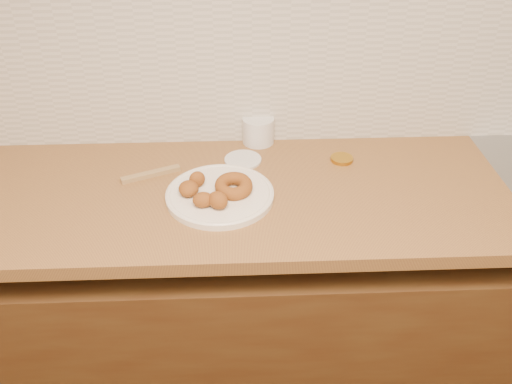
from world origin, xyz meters
TOP-DOWN VIEW (x-y plane):
  - base_cabinet at (0.00, 1.69)m, footprint 3.60×0.60m
  - butcher_block at (-0.65, 1.69)m, footprint 2.30×0.62m
  - backsplash at (0.00, 1.99)m, footprint 3.60×0.02m
  - donut_plate at (-0.33, 1.65)m, footprint 0.30×0.30m
  - ring_donut at (-0.29, 1.66)m, footprint 0.13×0.13m
  - fried_dough_chunks at (-0.38, 1.62)m, footprint 0.15×0.17m
  - plastic_tub at (-0.21, 1.97)m, footprint 0.11×0.11m
  - tub_lid at (-0.26, 1.85)m, footprint 0.14×0.14m
  - brass_jar_lid at (0.05, 1.84)m, footprint 0.09×0.09m
  - wooden_utensil at (-0.53, 1.77)m, footprint 0.17×0.09m

SIDE VIEW (x-z plane):
  - base_cabinet at x=0.00m, z-range 0.00..0.77m
  - butcher_block at x=-0.65m, z-range 0.86..0.90m
  - tub_lid at x=-0.26m, z-range 0.90..0.91m
  - brass_jar_lid at x=0.05m, z-range 0.90..0.91m
  - wooden_utensil at x=-0.53m, z-range 0.90..0.91m
  - donut_plate at x=-0.33m, z-range 0.90..0.92m
  - ring_donut at x=-0.29m, z-range 0.91..0.96m
  - fried_dough_chunks at x=-0.38m, z-range 0.92..0.96m
  - plastic_tub at x=-0.21m, z-range 0.90..0.99m
  - backsplash at x=0.00m, z-range 0.90..1.50m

